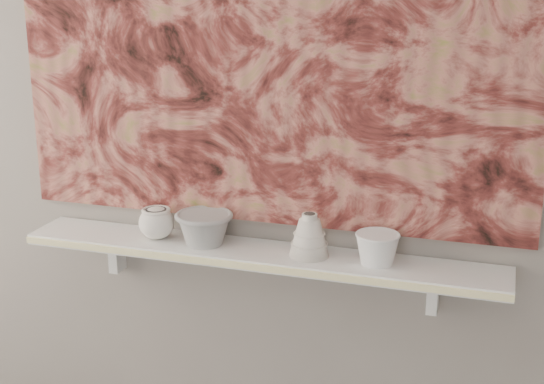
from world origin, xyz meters
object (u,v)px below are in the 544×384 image
at_px(painting, 266,29).
at_px(bowl_white, 377,248).
at_px(bowl_grey, 204,228).
at_px(bell_vessel, 309,235).
at_px(shelf, 258,255).
at_px(cup_cream, 157,223).

bearing_deg(painting, bowl_white, -13.32).
distance_m(painting, bowl_grey, 0.59).
relative_size(painting, bowl_white, 12.44).
xyz_separation_m(painting, bell_vessel, (0.15, -0.08, -0.55)).
distance_m(painting, bowl_white, 0.67).
bearing_deg(shelf, bell_vessel, 0.00).
relative_size(bell_vessel, bowl_white, 1.02).
bearing_deg(bowl_grey, cup_cream, 180.00).
bearing_deg(bowl_white, shelf, 180.00).
bearing_deg(painting, shelf, -90.00).
xyz_separation_m(cup_cream, bell_vessel, (0.46, 0.00, 0.01)).
distance_m(shelf, bowl_grey, 0.17).
relative_size(bowl_grey, bell_vessel, 1.36).
bearing_deg(cup_cream, bell_vessel, 0.00).
xyz_separation_m(shelf, painting, (0.00, 0.08, 0.62)).
height_order(shelf, cup_cream, cup_cream).
height_order(painting, bell_vessel, painting).
distance_m(painting, cup_cream, 0.65).
height_order(shelf, painting, painting).
relative_size(painting, cup_cream, 14.26).
xyz_separation_m(bowl_grey, cup_cream, (-0.15, 0.00, -0.00)).
distance_m(shelf, bell_vessel, 0.17).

